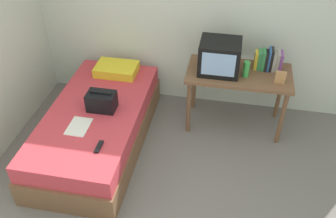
% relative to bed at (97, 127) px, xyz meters
% --- Properties ---
extents(wall_back, '(5.20, 0.10, 2.60)m').
position_rel_bed_xyz_m(wall_back, '(0.95, 1.12, 1.06)').
color(wall_back, silver).
rests_on(wall_back, ground).
extents(bed, '(1.00, 2.00, 0.49)m').
position_rel_bed_xyz_m(bed, '(0.00, 0.00, 0.00)').
color(bed, brown).
rests_on(bed, ground).
extents(desk, '(1.16, 0.60, 0.74)m').
position_rel_bed_xyz_m(desk, '(1.49, 0.65, 0.40)').
color(desk, brown).
rests_on(desk, ground).
extents(tv, '(0.44, 0.39, 0.36)m').
position_rel_bed_xyz_m(tv, '(1.26, 0.63, 0.68)').
color(tv, black).
rests_on(tv, desk).
extents(water_bottle, '(0.07, 0.07, 0.18)m').
position_rel_bed_xyz_m(water_bottle, '(1.55, 0.58, 0.59)').
color(water_bottle, green).
rests_on(water_bottle, desk).
extents(book_row, '(0.30, 0.17, 0.25)m').
position_rel_bed_xyz_m(book_row, '(1.79, 0.78, 0.61)').
color(book_row, gold).
rests_on(book_row, desk).
extents(picture_frame, '(0.11, 0.02, 0.15)m').
position_rel_bed_xyz_m(picture_frame, '(1.91, 0.50, 0.57)').
color(picture_frame, '#B27F4C').
rests_on(picture_frame, desk).
extents(pillow, '(0.50, 0.34, 0.11)m').
position_rel_bed_xyz_m(pillow, '(0.02, 0.74, 0.31)').
color(pillow, yellow).
rests_on(pillow, bed).
extents(handbag, '(0.30, 0.20, 0.23)m').
position_rel_bed_xyz_m(handbag, '(0.08, 0.02, 0.35)').
color(handbag, black).
rests_on(handbag, bed).
extents(magazine, '(0.21, 0.29, 0.01)m').
position_rel_bed_xyz_m(magazine, '(-0.06, -0.31, 0.25)').
color(magazine, white).
rests_on(magazine, bed).
extents(remote_dark, '(0.04, 0.16, 0.02)m').
position_rel_bed_xyz_m(remote_dark, '(0.25, -0.55, 0.26)').
color(remote_dark, black).
rests_on(remote_dark, bed).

